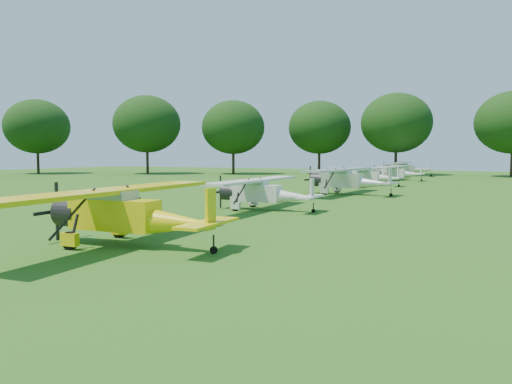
# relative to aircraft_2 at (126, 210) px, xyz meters

# --- Properties ---
(ground) EXTENTS (160.00, 160.00, 0.00)m
(ground) POSITION_rel_aircraft_2_xyz_m (-0.63, 10.16, -1.31)
(ground) COLOR #205114
(ground) RESTS_ON ground
(tree_belt) EXTENTS (137.36, 130.27, 14.52)m
(tree_belt) POSITION_rel_aircraft_2_xyz_m (2.94, 10.32, 6.72)
(tree_belt) COLOR black
(tree_belt) RESTS_ON ground
(aircraft_2) EXTENTS (7.13, 11.35, 2.24)m
(aircraft_2) POSITION_rel_aircraft_2_xyz_m (0.00, 0.00, 0.00)
(aircraft_2) COLOR yellow
(aircraft_2) RESTS_ON ground
(aircraft_3) EXTENTS (6.30, 10.00, 1.98)m
(aircraft_3) POSITION_rel_aircraft_2_xyz_m (-0.48, 12.54, -0.15)
(aircraft_3) COLOR silver
(aircraft_3) RESTS_ON ground
(aircraft_4) EXTENTS (7.29, 11.61, 2.28)m
(aircraft_4) POSITION_rel_aircraft_2_xyz_m (0.92, 25.69, 0.03)
(aircraft_4) COLOR silver
(aircraft_4) RESTS_ON ground
(aircraft_5) EXTENTS (6.20, 9.87, 1.94)m
(aircraft_5) POSITION_rel_aircraft_2_xyz_m (-0.12, 37.72, -0.17)
(aircraft_5) COLOR silver
(aircraft_5) RESTS_ON ground
(aircraft_6) EXTENTS (6.14, 9.80, 1.93)m
(aircraft_6) POSITION_rel_aircraft_2_xyz_m (0.58, 49.25, -0.18)
(aircraft_6) COLOR silver
(aircraft_6) RESTS_ON ground
(aircraft_7) EXTENTS (7.14, 11.36, 2.24)m
(aircraft_7) POSITION_rel_aircraft_2_xyz_m (-0.40, 62.42, 0.00)
(aircraft_7) COLOR silver
(aircraft_7) RESTS_ON ground
(golf_cart) EXTENTS (2.00, 1.39, 1.59)m
(golf_cart) POSITION_rel_aircraft_2_xyz_m (-6.89, 46.94, -0.77)
(golf_cart) COLOR #A1140B
(golf_cart) RESTS_ON ground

